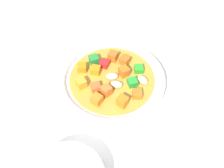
% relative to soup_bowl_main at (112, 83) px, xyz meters
% --- Properties ---
extents(ground_plane, '(1.40, 1.40, 0.02)m').
position_rel_soup_bowl_main_xyz_m(ground_plane, '(0.00, -0.00, -0.04)').
color(ground_plane, silver).
extents(soup_bowl_main, '(0.20, 0.20, 0.06)m').
position_rel_soup_bowl_main_xyz_m(soup_bowl_main, '(0.00, 0.00, 0.00)').
color(soup_bowl_main, white).
rests_on(soup_bowl_main, ground_plane).
extents(spoon, '(0.02, 0.20, 0.01)m').
position_rel_soup_bowl_main_xyz_m(spoon, '(0.14, -0.02, -0.02)').
color(spoon, silver).
rests_on(spoon, ground_plane).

